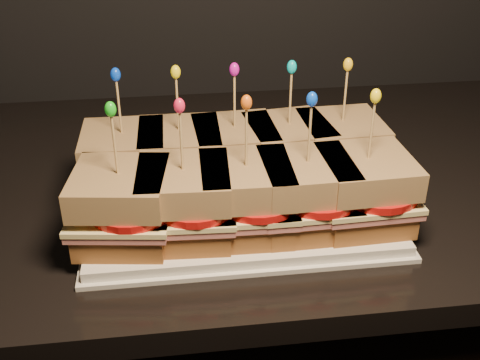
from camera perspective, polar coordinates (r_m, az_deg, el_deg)
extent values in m
cube|color=black|center=(0.89, -15.90, -0.97)|extent=(2.48, 0.64, 0.03)
cube|color=white|center=(0.76, 0.00, -3.02)|extent=(0.37, 0.23, 0.02)
cube|color=white|center=(0.76, 0.00, -3.40)|extent=(0.38, 0.24, 0.01)
cube|color=brown|center=(0.79, -10.65, -0.25)|extent=(0.10, 0.10, 0.03)
cube|color=#C35B5D|center=(0.78, -10.77, 0.88)|extent=(0.11, 0.11, 0.01)
cube|color=#FBEB9B|center=(0.78, -10.82, 1.34)|extent=(0.11, 0.11, 0.01)
cylinder|color=red|center=(0.77, -10.00, 1.68)|extent=(0.10, 0.10, 0.01)
cube|color=#642F0F|center=(0.77, -11.02, 3.27)|extent=(0.10, 0.10, 0.03)
cylinder|color=tan|center=(0.75, -11.37, 6.52)|extent=(0.00, 0.00, 0.09)
ellipsoid|color=blue|center=(0.73, -11.72, 9.77)|extent=(0.01, 0.01, 0.02)
cube|color=brown|center=(0.79, -5.56, 0.08)|extent=(0.10, 0.10, 0.03)
cube|color=#C35B5D|center=(0.78, -5.63, 1.22)|extent=(0.11, 0.11, 0.01)
cube|color=#FBEB9B|center=(0.78, -5.65, 1.67)|extent=(0.11, 0.11, 0.01)
cylinder|color=red|center=(0.77, -4.77, 2.01)|extent=(0.10, 0.10, 0.01)
cube|color=#642F0F|center=(0.76, -5.76, 3.61)|extent=(0.10, 0.10, 0.03)
cylinder|color=tan|center=(0.74, -5.94, 6.89)|extent=(0.00, 0.00, 0.09)
ellipsoid|color=yellow|center=(0.73, -6.12, 10.16)|extent=(0.01, 0.01, 0.02)
cube|color=brown|center=(0.79, -0.49, 0.40)|extent=(0.10, 0.10, 0.03)
cube|color=#C35B5D|center=(0.78, -0.50, 1.54)|extent=(0.11, 0.11, 0.01)
cube|color=#FBEB9B|center=(0.78, -0.50, 1.99)|extent=(0.12, 0.11, 0.01)
cylinder|color=red|center=(0.77, 0.44, 2.33)|extent=(0.10, 0.10, 0.01)
cube|color=#642F0F|center=(0.77, -0.51, 3.93)|extent=(0.11, 0.11, 0.03)
cylinder|color=tan|center=(0.75, -0.52, 7.19)|extent=(0.00, 0.00, 0.09)
ellipsoid|color=#C710A2|center=(0.73, -0.54, 10.45)|extent=(0.01, 0.01, 0.02)
cube|color=brown|center=(0.80, 4.49, 0.71)|extent=(0.11, 0.11, 0.03)
cube|color=#C35B5D|center=(0.79, 4.54, 1.84)|extent=(0.12, 0.12, 0.01)
cube|color=#FBEB9B|center=(0.79, 4.56, 2.29)|extent=(0.12, 0.12, 0.01)
cylinder|color=red|center=(0.79, 5.53, 2.62)|extent=(0.10, 0.10, 0.01)
cube|color=#642F0F|center=(0.78, 4.65, 4.20)|extent=(0.11, 0.11, 0.03)
cylinder|color=tan|center=(0.76, 4.79, 7.43)|extent=(0.00, 0.00, 0.09)
ellipsoid|color=#05B4BC|center=(0.74, 4.94, 10.64)|extent=(0.01, 0.01, 0.02)
cube|color=brown|center=(0.82, 9.31, 1.01)|extent=(0.10, 0.10, 0.03)
cube|color=#C35B5D|center=(0.81, 9.41, 2.12)|extent=(0.11, 0.11, 0.01)
cube|color=#FBEB9B|center=(0.81, 9.45, 2.56)|extent=(0.12, 0.11, 0.01)
cylinder|color=red|center=(0.80, 10.44, 2.89)|extent=(0.10, 0.10, 0.01)
cube|color=#642F0F|center=(0.80, 9.62, 4.44)|extent=(0.10, 0.10, 0.03)
cylinder|color=tan|center=(0.78, 9.92, 7.60)|extent=(0.00, 0.00, 0.09)
ellipsoid|color=yellow|center=(0.76, 10.21, 10.74)|extent=(0.01, 0.01, 0.02)
cube|color=brown|center=(0.70, -10.93, -4.48)|extent=(0.11, 0.11, 0.03)
cube|color=#C35B5D|center=(0.69, -11.07, -3.26)|extent=(0.12, 0.12, 0.01)
cube|color=#FBEB9B|center=(0.69, -11.13, -2.77)|extent=(0.13, 0.12, 0.01)
cylinder|color=red|center=(0.68, -10.20, -2.44)|extent=(0.10, 0.10, 0.01)
cube|color=#642F0F|center=(0.67, -11.36, -0.66)|extent=(0.11, 0.11, 0.03)
cylinder|color=tan|center=(0.65, -11.77, 2.94)|extent=(0.00, 0.00, 0.09)
ellipsoid|color=#1AB217|center=(0.63, -12.18, 6.58)|extent=(0.01, 0.01, 0.02)
cube|color=brown|center=(0.70, -5.18, -4.13)|extent=(0.11, 0.11, 0.03)
cube|color=#C35B5D|center=(0.69, -5.24, -2.90)|extent=(0.12, 0.11, 0.01)
cube|color=#FBEB9B|center=(0.69, -5.27, -2.40)|extent=(0.12, 0.11, 0.01)
cylinder|color=red|center=(0.68, -4.26, -2.06)|extent=(0.10, 0.10, 0.01)
cube|color=#642F0F|center=(0.67, -5.38, -0.28)|extent=(0.11, 0.11, 0.03)
cylinder|color=tan|center=(0.65, -5.58, 3.35)|extent=(0.00, 0.00, 0.09)
ellipsoid|color=#EA1B3F|center=(0.63, -5.77, 7.02)|extent=(0.01, 0.01, 0.02)
cube|color=brown|center=(0.70, 0.55, -3.74)|extent=(0.10, 0.10, 0.03)
cube|color=#C35B5D|center=(0.69, 0.56, -2.51)|extent=(0.11, 0.11, 0.01)
cube|color=#FBEB9B|center=(0.69, 0.56, -2.01)|extent=(0.11, 0.11, 0.01)
cylinder|color=red|center=(0.68, 1.63, -1.67)|extent=(0.10, 0.10, 0.01)
cube|color=#642F0F|center=(0.68, 0.57, 0.10)|extent=(0.10, 0.10, 0.03)
cylinder|color=tan|center=(0.65, 0.60, 3.71)|extent=(0.00, 0.00, 0.09)
ellipsoid|color=#E65C12|center=(0.63, 0.62, 7.37)|extent=(0.01, 0.01, 0.02)
cube|color=brown|center=(0.72, 6.14, -3.32)|extent=(0.10, 0.10, 0.03)
cube|color=#C35B5D|center=(0.71, 6.22, -2.10)|extent=(0.11, 0.11, 0.01)
cube|color=#FBEB9B|center=(0.70, 6.25, -1.61)|extent=(0.11, 0.11, 0.01)
cylinder|color=red|center=(0.70, 7.36, -1.27)|extent=(0.10, 0.10, 0.01)
cube|color=#642F0F|center=(0.69, 6.38, 0.47)|extent=(0.10, 0.10, 0.03)
cylinder|color=tan|center=(0.67, 6.61, 4.03)|extent=(0.00, 0.00, 0.09)
ellipsoid|color=blue|center=(0.65, 6.84, 7.62)|extent=(0.01, 0.01, 0.02)
cube|color=brown|center=(0.73, 11.50, -2.88)|extent=(0.10, 0.10, 0.03)
cube|color=#C35B5D|center=(0.72, 11.64, -1.69)|extent=(0.11, 0.11, 0.01)
cube|color=#FBEB9B|center=(0.72, 11.70, -1.22)|extent=(0.12, 0.11, 0.01)
cylinder|color=red|center=(0.72, 12.81, -0.88)|extent=(0.10, 0.10, 0.01)
cube|color=#642F0F|center=(0.71, 11.94, 0.83)|extent=(0.11, 0.11, 0.03)
cylinder|color=tan|center=(0.69, 12.34, 4.29)|extent=(0.00, 0.00, 0.09)
ellipsoid|color=yellow|center=(0.67, 12.75, 7.78)|extent=(0.01, 0.01, 0.02)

